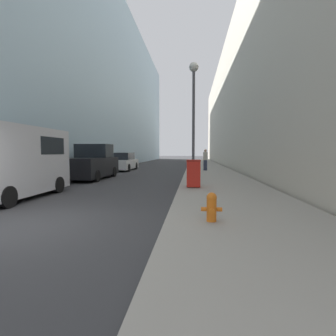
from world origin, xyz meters
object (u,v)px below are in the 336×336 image
at_px(trash_bin, 194,173).
at_px(parked_sedan_near, 123,162).
at_px(fire_hydrant, 212,206).
at_px(pedestrian_on_sidewalk, 205,160).
at_px(white_van, 13,159).
at_px(pickup_truck, 90,164).
at_px(lamppost, 194,102).

distance_m(trash_bin, parked_sedan_near, 12.92).
bearing_deg(trash_bin, fire_hydrant, -86.03).
bearing_deg(parked_sedan_near, pedestrian_on_sidewalk, -8.89).
height_order(white_van, pickup_truck, white_van).
distance_m(trash_bin, lamppost, 4.96).
bearing_deg(pickup_truck, pedestrian_on_sidewalk, 40.45).
distance_m(lamppost, pickup_truck, 7.12).
height_order(pickup_truck, parked_sedan_near, pickup_truck).
relative_size(trash_bin, parked_sedan_near, 0.25).
xyz_separation_m(white_van, pedestrian_on_sidewalk, (7.15, 12.84, -0.37)).
xyz_separation_m(lamppost, white_van, (-6.18, -6.00, -2.99)).
relative_size(white_van, parked_sedan_near, 0.97).
relative_size(lamppost, pickup_truck, 1.30).
distance_m(fire_hydrant, pedestrian_on_sidewalk, 15.72).
bearing_deg(parked_sedan_near, white_van, -90.09).
bearing_deg(parked_sedan_near, fire_hydrant, -68.72).
relative_size(lamppost, pedestrian_on_sidewalk, 3.70).
distance_m(white_van, parked_sedan_near, 13.97).
distance_m(lamppost, parked_sedan_near, 10.69).
distance_m(lamppost, pedestrian_on_sidewalk, 7.68).
distance_m(parked_sedan_near, pedestrian_on_sidewalk, 7.22).
bearing_deg(trash_bin, lamppost, 90.29).
bearing_deg(fire_hydrant, white_van, 156.49).
distance_m(pickup_truck, pedestrian_on_sidewalk, 9.40).
relative_size(trash_bin, pedestrian_on_sidewalk, 0.68).
bearing_deg(pickup_truck, white_van, -90.00).
height_order(fire_hydrant, pickup_truck, pickup_truck).
relative_size(trash_bin, lamppost, 0.18).
xyz_separation_m(white_van, pickup_truck, (0.00, 6.75, -0.47)).
relative_size(white_van, pickup_truck, 0.94).
xyz_separation_m(parked_sedan_near, pedestrian_on_sidewalk, (7.13, -1.11, 0.26)).
relative_size(white_van, pedestrian_on_sidewalk, 2.68).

